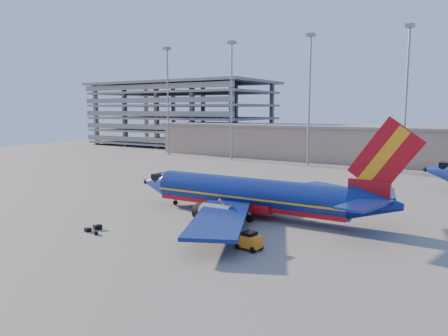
{
  "coord_description": "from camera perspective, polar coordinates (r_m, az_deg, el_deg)",
  "views": [
    {
      "loc": [
        30.74,
        -46.31,
        12.34
      ],
      "look_at": [
        -2.2,
        6.18,
        4.0
      ],
      "focal_mm": 35.0,
      "sensor_mm": 36.0,
      "label": 1
    }
  ],
  "objects": [
    {
      "name": "parking_garage",
      "position": [
        151.94,
        -5.55,
        7.4
      ],
      "size": [
        62.0,
        32.0,
        21.4
      ],
      "color": "slate",
      "rests_on": "ground"
    },
    {
      "name": "baggage_tug",
      "position": [
        39.18,
        3.29,
        -9.41
      ],
      "size": [
        2.44,
        1.69,
        1.63
      ],
      "rotation": [
        0.0,
        0.0,
        -0.15
      ],
      "color": "orange",
      "rests_on": "ground"
    },
    {
      "name": "ground",
      "position": [
        56.94,
        -1.43,
        -4.85
      ],
      "size": [
        220.0,
        220.0,
        0.0
      ],
      "primitive_type": "plane",
      "color": "slate",
      "rests_on": "ground"
    },
    {
      "name": "aircraft_main",
      "position": [
        50.58,
        4.1,
        -3.57
      ],
      "size": [
        34.55,
        33.27,
        11.71
      ],
      "rotation": [
        0.0,
        0.0,
        0.01
      ],
      "color": "navy",
      "rests_on": "ground"
    },
    {
      "name": "luggage_pile",
      "position": [
        46.89,
        -16.67,
        -7.66
      ],
      "size": [
        2.19,
        2.03,
        0.5
      ],
      "color": "black",
      "rests_on": "ground"
    },
    {
      "name": "light_mast_row",
      "position": [
        95.97,
        16.79,
        10.46
      ],
      "size": [
        101.6,
        1.6,
        28.65
      ],
      "color": "gray",
      "rests_on": "ground"
    },
    {
      "name": "terminal_building",
      "position": [
        106.65,
        20.83,
        2.85
      ],
      "size": [
        122.0,
        16.0,
        8.5
      ],
      "color": "gray",
      "rests_on": "ground"
    }
  ]
}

